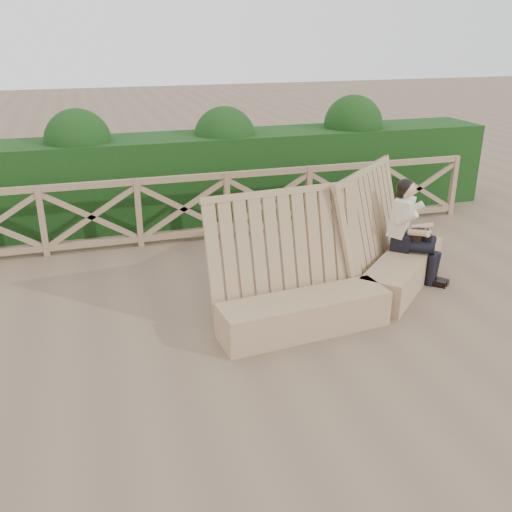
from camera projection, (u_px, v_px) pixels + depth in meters
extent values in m
plane|color=brown|center=(243.00, 348.00, 6.23)|extent=(60.00, 60.00, 0.00)
cube|color=#9C7B59|center=(304.00, 314.00, 6.51)|extent=(2.03, 0.70, 0.43)
cube|color=#9C7B59|center=(295.00, 259.00, 6.53)|extent=(2.03, 0.64, 1.54)
cube|color=#9C7B59|center=(402.00, 271.00, 7.67)|extent=(1.80, 1.72, 0.43)
cube|color=#9C7B59|center=(386.00, 227.00, 7.58)|extent=(1.76, 1.68, 1.54)
cube|color=black|center=(403.00, 241.00, 7.81)|extent=(0.44, 0.45, 0.22)
cube|color=beige|center=(401.00, 216.00, 7.70)|extent=(0.49, 0.50, 0.53)
sphere|color=tan|center=(408.00, 189.00, 7.53)|extent=(0.30, 0.30, 0.21)
sphere|color=black|center=(405.00, 187.00, 7.54)|extent=(0.33, 0.33, 0.23)
cylinder|color=black|center=(417.00, 247.00, 7.65)|extent=(0.45, 0.43, 0.15)
cylinder|color=black|center=(418.00, 238.00, 7.77)|extent=(0.45, 0.43, 0.17)
cylinder|color=black|center=(431.00, 270.00, 7.67)|extent=(0.17, 0.17, 0.43)
cylinder|color=black|center=(434.00, 268.00, 7.77)|extent=(0.17, 0.17, 0.43)
cube|color=black|center=(437.00, 283.00, 7.70)|extent=(0.24, 0.23, 0.08)
cube|color=black|center=(439.00, 281.00, 7.78)|extent=(0.24, 0.23, 0.08)
cube|color=black|center=(417.00, 235.00, 7.71)|extent=(0.29, 0.30, 0.18)
cube|color=black|center=(430.00, 233.00, 7.61)|extent=(0.11, 0.11, 0.12)
cube|color=#8F7353|center=(182.00, 178.00, 8.94)|extent=(10.10, 0.07, 0.10)
cube|color=#8F7353|center=(185.00, 234.00, 9.29)|extent=(10.10, 0.07, 0.10)
cube|color=black|center=(171.00, 179.00, 10.12)|extent=(12.00, 1.20, 1.50)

